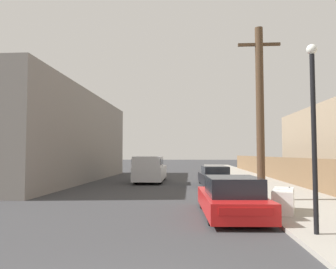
% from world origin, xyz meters
% --- Properties ---
extents(sidewalk_curb, '(4.20, 63.00, 0.12)m').
position_xyz_m(sidewalk_curb, '(5.30, 23.50, 0.06)').
color(sidewalk_curb, '#9E998E').
rests_on(sidewalk_curb, ground).
extents(discarded_fridge, '(1.11, 1.70, 0.80)m').
position_xyz_m(discarded_fridge, '(3.83, 7.65, 0.51)').
color(discarded_fridge, white).
rests_on(discarded_fridge, sidewalk_curb).
extents(parked_sports_car_red, '(2.08, 4.79, 1.32)m').
position_xyz_m(parked_sports_car_red, '(2.08, 7.42, 0.60)').
color(parked_sports_car_red, red).
rests_on(parked_sports_car_red, ground).
extents(car_parked_mid, '(2.05, 4.70, 1.26)m').
position_xyz_m(car_parked_mid, '(2.30, 17.99, 0.59)').
color(car_parked_mid, black).
rests_on(car_parked_mid, ground).
extents(pickup_truck, '(2.06, 5.83, 1.88)m').
position_xyz_m(pickup_truck, '(-2.18, 19.97, 0.94)').
color(pickup_truck, silver).
rests_on(pickup_truck, ground).
extents(utility_pole, '(1.80, 0.34, 7.41)m').
position_xyz_m(utility_pole, '(3.72, 10.53, 3.91)').
color(utility_pole, '#4C3826').
rests_on(utility_pole, sidewalk_curb).
extents(street_lamp, '(0.26, 0.26, 4.68)m').
position_xyz_m(street_lamp, '(3.77, 4.66, 2.84)').
color(street_lamp, black).
rests_on(street_lamp, sidewalk_curb).
extents(wooden_fence, '(0.08, 43.87, 1.70)m').
position_xyz_m(wooden_fence, '(7.25, 20.44, 0.97)').
color(wooden_fence, brown).
rests_on(wooden_fence, sidewalk_curb).
extents(building_left_block, '(7.00, 20.73, 6.61)m').
position_xyz_m(building_left_block, '(-10.02, 20.75, 3.31)').
color(building_left_block, gray).
rests_on(building_left_block, ground).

